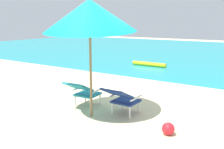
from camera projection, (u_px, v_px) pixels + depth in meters
ground_plane at (165, 79)px, 9.00m from camera, size 40.00×40.00×0.00m
ocean_band at (218, 53)px, 16.00m from camera, size 40.00×18.00×0.01m
swim_buoy at (149, 64)px, 11.50m from camera, size 1.60×0.18×0.18m
lounge_chair_left at (83, 91)px, 5.97m from camera, size 0.61×0.92×0.68m
lounge_chair_right at (122, 98)px, 5.44m from camera, size 0.55×0.88×0.68m
beach_umbrella_center at (90, 15)px, 5.07m from camera, size 2.41×2.43×2.50m
beach_ball at (168, 129)px, 4.58m from camera, size 0.23×0.23×0.23m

